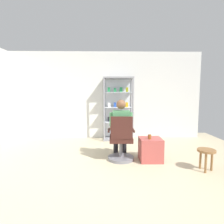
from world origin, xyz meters
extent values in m
plane|color=#C6B793|center=(0.00, 0.00, 0.00)|extent=(7.20, 7.20, 0.00)
cube|color=silver|center=(0.00, 3.00, 1.35)|extent=(6.00, 0.10, 2.70)
cylinder|color=gray|center=(-0.02, 2.50, 0.95)|extent=(0.05, 0.05, 1.90)
cylinder|color=gray|center=(0.82, 2.50, 0.95)|extent=(0.05, 0.05, 1.90)
cylinder|color=gray|center=(-0.02, 2.90, 0.95)|extent=(0.05, 0.05, 1.90)
cylinder|color=gray|center=(0.82, 2.90, 0.95)|extent=(0.05, 0.05, 1.90)
cube|color=gray|center=(0.40, 2.70, 1.88)|extent=(0.90, 0.45, 0.04)
cube|color=gray|center=(0.40, 2.70, 0.02)|extent=(0.90, 0.45, 0.04)
cube|color=silver|center=(0.40, 2.92, 0.95)|extent=(0.84, 0.02, 1.80)
cube|color=silver|center=(0.40, 2.70, 0.55)|extent=(0.82, 0.39, 0.02)
cube|color=black|center=(0.12, 2.75, 0.63)|extent=(0.08, 0.04, 0.14)
cube|color=#264CB2|center=(0.27, 2.66, 0.63)|extent=(0.08, 0.05, 0.14)
cube|color=red|center=(0.40, 2.73, 0.62)|extent=(0.08, 0.04, 0.13)
cube|color=red|center=(0.54, 2.72, 0.62)|extent=(0.08, 0.03, 0.13)
cube|color=purple|center=(0.68, 2.70, 0.64)|extent=(0.08, 0.05, 0.16)
cube|color=silver|center=(0.40, 2.70, 1.00)|extent=(0.82, 0.39, 0.02)
cube|color=silver|center=(0.13, 2.73, 1.08)|extent=(0.09, 0.06, 0.15)
cube|color=#264CB2|center=(0.31, 2.71, 1.07)|extent=(0.07, 0.04, 0.13)
cube|color=gold|center=(0.50, 2.69, 1.08)|extent=(0.09, 0.05, 0.14)
cube|color=gold|center=(0.66, 2.73, 1.08)|extent=(0.09, 0.04, 0.14)
cube|color=silver|center=(0.40, 2.70, 1.45)|extent=(0.82, 0.39, 0.02)
cube|color=#268C4C|center=(0.12, 2.70, 1.53)|extent=(0.08, 0.05, 0.14)
cube|color=#268C4C|center=(0.30, 2.71, 1.52)|extent=(0.08, 0.04, 0.12)
cube|color=#268C4C|center=(0.49, 2.74, 1.53)|extent=(0.09, 0.05, 0.14)
cube|color=#999919|center=(0.67, 2.71, 1.53)|extent=(0.08, 0.05, 0.14)
cylinder|color=slate|center=(0.37, 1.00, 0.03)|extent=(0.56, 0.56, 0.06)
cylinder|color=slate|center=(0.37, 1.00, 0.24)|extent=(0.07, 0.07, 0.41)
cube|color=#3F1E19|center=(0.37, 1.00, 0.46)|extent=(0.49, 0.49, 0.10)
cube|color=#3F1E19|center=(0.37, 0.79, 0.73)|extent=(0.44, 0.09, 0.45)
cube|color=#3F1E19|center=(0.63, 0.99, 0.64)|extent=(0.05, 0.30, 0.04)
cube|color=#3F1E19|center=(0.11, 1.00, 0.64)|extent=(0.05, 0.30, 0.04)
cylinder|color=black|center=(0.47, 1.20, 0.56)|extent=(0.15, 0.40, 0.14)
cylinder|color=black|center=(0.48, 1.40, 0.28)|extent=(0.11, 0.11, 0.56)
cylinder|color=black|center=(0.27, 1.20, 0.56)|extent=(0.15, 0.40, 0.14)
cylinder|color=black|center=(0.28, 1.40, 0.28)|extent=(0.11, 0.11, 0.56)
cube|color=#4C8C59|center=(0.37, 1.00, 0.81)|extent=(0.36, 0.23, 0.50)
sphere|color=brown|center=(0.37, 1.00, 1.19)|extent=(0.20, 0.20, 0.20)
cylinder|color=#4C8C59|center=(0.57, 0.99, 0.88)|extent=(0.09, 0.09, 0.28)
cylinder|color=brown|center=(0.57, 1.17, 0.66)|extent=(0.09, 0.30, 0.08)
cylinder|color=#4C8C59|center=(0.17, 1.00, 0.88)|extent=(0.09, 0.09, 0.28)
cylinder|color=brown|center=(0.17, 1.18, 0.66)|extent=(0.09, 0.30, 0.08)
cube|color=#B24C47|center=(0.99, 0.93, 0.24)|extent=(0.46, 0.44, 0.48)
cylinder|color=brown|center=(0.95, 0.87, 0.53)|extent=(0.07, 0.07, 0.09)
cylinder|color=olive|center=(1.90, 0.40, 0.38)|extent=(0.32, 0.32, 0.04)
cylinder|color=olive|center=(2.01, 0.40, 0.18)|extent=(0.04, 0.04, 0.36)
cylinder|color=olive|center=(1.84, 0.49, 0.18)|extent=(0.04, 0.04, 0.36)
cylinder|color=olive|center=(1.84, 0.30, 0.18)|extent=(0.04, 0.04, 0.36)
camera|label=1|loc=(0.10, -2.82, 1.43)|focal=29.36mm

